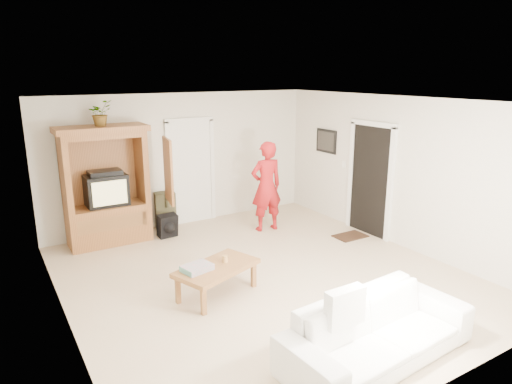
# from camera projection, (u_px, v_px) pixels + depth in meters

# --- Properties ---
(floor) EXTENTS (6.00, 6.00, 0.00)m
(floor) POSITION_uv_depth(u_px,v_px,m) (264.00, 276.00, 6.87)
(floor) COLOR tan
(floor) RESTS_ON ground
(ceiling) EXTENTS (6.00, 6.00, 0.00)m
(ceiling) POSITION_uv_depth(u_px,v_px,m) (265.00, 101.00, 6.21)
(ceiling) COLOR white
(ceiling) RESTS_ON floor
(wall_back) EXTENTS (5.50, 0.00, 5.50)m
(wall_back) POSITION_uv_depth(u_px,v_px,m) (183.00, 160.00, 9.01)
(wall_back) COLOR silver
(wall_back) RESTS_ON floor
(wall_front) EXTENTS (5.50, 0.00, 5.50)m
(wall_front) POSITION_uv_depth(u_px,v_px,m) (444.00, 267.00, 4.07)
(wall_front) COLOR silver
(wall_front) RESTS_ON floor
(wall_left) EXTENTS (0.00, 6.00, 6.00)m
(wall_left) POSITION_uv_depth(u_px,v_px,m) (59.00, 226.00, 5.15)
(wall_left) COLOR silver
(wall_left) RESTS_ON floor
(wall_right) EXTENTS (0.00, 6.00, 6.00)m
(wall_right) POSITION_uv_depth(u_px,v_px,m) (397.00, 172.00, 7.93)
(wall_right) COLOR silver
(wall_right) RESTS_ON floor
(armoire) EXTENTS (1.82, 1.14, 2.10)m
(armoire) POSITION_uv_depth(u_px,v_px,m) (108.00, 193.00, 8.04)
(armoire) COLOR #975C2E
(armoire) RESTS_ON floor
(door_back) EXTENTS (0.85, 0.05, 2.04)m
(door_back) POSITION_uv_depth(u_px,v_px,m) (191.00, 173.00, 9.14)
(door_back) COLOR white
(door_back) RESTS_ON floor
(doorway_right) EXTENTS (0.05, 0.90, 2.04)m
(doorway_right) POSITION_uv_depth(u_px,v_px,m) (370.00, 181.00, 8.48)
(doorway_right) COLOR black
(doorway_right) RESTS_ON floor
(framed_picture) EXTENTS (0.03, 0.60, 0.48)m
(framed_picture) POSITION_uv_depth(u_px,v_px,m) (326.00, 141.00, 9.41)
(framed_picture) COLOR black
(framed_picture) RESTS_ON wall_right
(doormat) EXTENTS (0.60, 0.40, 0.02)m
(doormat) POSITION_uv_depth(u_px,v_px,m) (350.00, 236.00, 8.53)
(doormat) COLOR #382316
(doormat) RESTS_ON floor
(plant) EXTENTS (0.50, 0.48, 0.43)m
(plant) POSITION_uv_depth(u_px,v_px,m) (100.00, 113.00, 7.64)
(plant) COLOR #4C7238
(plant) RESTS_ON armoire
(man) EXTENTS (0.67, 0.48, 1.73)m
(man) POSITION_uv_depth(u_px,v_px,m) (266.00, 186.00, 8.69)
(man) COLOR #A41519
(man) RESTS_ON floor
(sofa) EXTENTS (2.29, 1.02, 0.65)m
(sofa) POSITION_uv_depth(u_px,v_px,m) (378.00, 331.00, 4.84)
(sofa) COLOR white
(sofa) RESTS_ON floor
(coffee_table) EXTENTS (1.29, 0.97, 0.43)m
(coffee_table) POSITION_uv_depth(u_px,v_px,m) (217.00, 270.00, 6.22)
(coffee_table) COLOR brown
(coffee_table) RESTS_ON floor
(towel) EXTENTS (0.43, 0.36, 0.08)m
(towel) POSITION_uv_depth(u_px,v_px,m) (197.00, 268.00, 6.05)
(towel) COLOR #F15079
(towel) RESTS_ON coffee_table
(candle) EXTENTS (0.08, 0.08, 0.10)m
(candle) POSITION_uv_depth(u_px,v_px,m) (225.00, 259.00, 6.32)
(candle) COLOR tan
(candle) RESTS_ON coffee_table
(backpack_black) EXTENTS (0.36, 0.22, 0.43)m
(backpack_black) POSITION_uv_depth(u_px,v_px,m) (167.00, 226.00, 8.45)
(backpack_black) COLOR black
(backpack_black) RESTS_ON floor
(backpack_olive) EXTENTS (0.43, 0.36, 0.73)m
(backpack_olive) POSITION_uv_depth(u_px,v_px,m) (165.00, 210.00, 8.89)
(backpack_olive) COLOR #47442B
(backpack_olive) RESTS_ON floor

